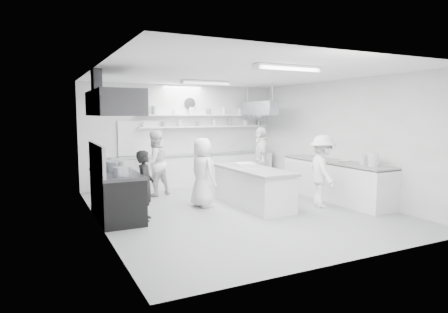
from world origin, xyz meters
name	(u,v)px	position (x,y,z in m)	size (l,w,h in m)	color
floor	(238,209)	(0.00, 0.00, -0.01)	(6.00, 7.00, 0.02)	#9496A0
ceiling	(238,74)	(0.00, 0.00, 3.01)	(6.00, 7.00, 0.02)	white
wall_back	(183,135)	(0.00, 3.50, 1.50)	(6.00, 0.04, 3.00)	silver
wall_front	(355,159)	(0.00, -3.50, 1.50)	(6.00, 0.04, 3.00)	silver
wall_left	(98,148)	(-3.00, 0.00, 1.50)	(0.04, 7.00, 3.00)	silver
wall_right	(341,139)	(3.00, 0.00, 1.50)	(0.04, 7.00, 3.00)	silver
stove	(117,197)	(-2.60, 0.40, 0.45)	(0.80, 1.80, 0.90)	black
exhaust_hood	(114,103)	(-2.60, 0.40, 2.35)	(0.85, 2.00, 0.50)	#3B3B3F
back_counter	(196,170)	(0.30, 3.20, 0.46)	(5.00, 0.60, 0.92)	white
shelf_lower	(206,127)	(0.70, 3.37, 1.75)	(4.20, 0.26, 0.04)	white
shelf_upper	(206,115)	(0.70, 3.37, 2.10)	(4.20, 0.26, 0.04)	white
pass_through_window	(141,138)	(-1.30, 3.48, 1.45)	(1.30, 0.04, 1.00)	black
wall_clock	(189,103)	(0.20, 3.46, 2.45)	(0.32, 0.32, 0.05)	silver
right_counter	(335,181)	(2.65, -0.20, 0.47)	(0.74, 3.30, 0.94)	white
pot_rack	(259,108)	(2.00, 2.40, 2.30)	(0.30, 1.60, 0.40)	#9B9FA8
light_fixture_front	(287,68)	(0.00, -1.80, 2.94)	(1.30, 0.25, 0.10)	white
light_fixture_rear	(205,83)	(0.00, 1.80, 2.94)	(1.30, 0.25, 0.10)	white
prep_island	(253,188)	(0.46, 0.12, 0.42)	(0.85, 2.27, 0.84)	white
stove_pot	(114,167)	(-2.60, 0.56, 1.04)	(0.40, 0.40, 0.26)	#9B9FA8
cook_stove	(145,185)	(-2.11, 0.02, 0.71)	(0.52, 0.34, 1.42)	black
cook_back	(155,163)	(-1.26, 2.26, 0.86)	(0.83, 0.65, 1.71)	white
cook_island_left	(202,172)	(-0.62, 0.58, 0.80)	(0.78, 0.51, 1.59)	white
cook_island_right	(261,161)	(1.33, 1.18, 0.90)	(1.05, 0.44, 1.79)	white
cook_right	(322,171)	(1.83, -0.68, 0.83)	(1.08, 0.62, 1.67)	white
bowl_island_a	(252,167)	(0.60, 0.38, 0.87)	(0.23, 0.23, 0.06)	#9B9FA8
bowl_island_b	(252,170)	(0.34, -0.02, 0.87)	(0.19, 0.19, 0.06)	white
bowl_right	(343,162)	(2.72, -0.39, 0.97)	(0.26, 0.26, 0.06)	white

